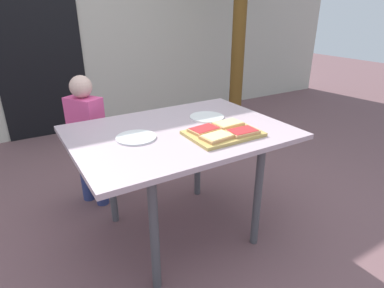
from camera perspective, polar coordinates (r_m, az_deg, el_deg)
The scene contains 12 objects.
ground_plane at distance 2.24m, azimuth -1.92°, elevation -15.03°, with size 16.00×16.00×0.00m, color brown.
house_wall_back at distance 4.08m, azimuth -20.63°, elevation 21.53°, with size 8.00×0.20×2.73m, color #BCB7A8.
house_door at distance 3.92m, azimuth -25.66°, elevation 15.37°, with size 0.90×0.02×2.00m, color black.
dining_table at distance 1.91m, azimuth -2.18°, elevation 0.48°, with size 1.24×0.91×0.72m.
cutting_board at distance 1.81m, azimuth 5.54°, elevation 1.86°, with size 0.40×0.28×0.02m, color tan.
pizza_slice_near_left at distance 1.71m, azimuth 4.45°, elevation 1.30°, with size 0.18×0.13×0.02m.
pizza_slice_far_left at distance 1.81m, azimuth 2.19°, elevation 2.57°, with size 0.18×0.13×0.02m.
pizza_slice_far_right at distance 1.91m, azimuth 6.43°, elevation 3.56°, with size 0.17×0.12×0.02m.
pizza_slice_near_right at distance 1.80m, azimuth 8.95°, elevation 2.19°, with size 0.17×0.12×0.02m.
plate_white_right at distance 2.10m, azimuth 2.65°, elevation 4.82°, with size 0.22×0.22×0.01m, color white.
plate_white_left at distance 1.79m, azimuth -9.87°, elevation 1.16°, with size 0.22×0.22×0.01m, color white.
child_left at distance 2.40m, azimuth -18.01°, elevation 1.35°, with size 0.24×0.28×0.97m.
Camera 1 is at (-0.85, -1.54, 1.39)m, focal length 30.11 mm.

